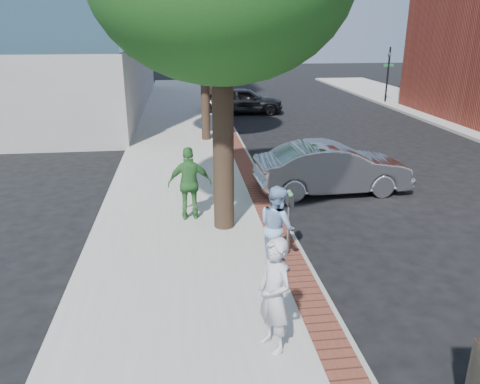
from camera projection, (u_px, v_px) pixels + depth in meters
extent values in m
plane|color=black|center=(259.00, 264.00, 10.53)|extent=(120.00, 120.00, 0.00)
cube|color=#9E9991|center=(186.00, 165.00, 17.81)|extent=(5.00, 60.00, 0.15)
cube|color=brown|center=(243.00, 161.00, 18.04)|extent=(0.60, 60.00, 0.01)
cube|color=gray|center=(252.00, 163.00, 18.11)|extent=(0.10, 60.00, 0.15)
cylinder|color=black|center=(218.00, 78.00, 30.58)|extent=(0.12, 0.12, 3.80)
imported|color=black|center=(218.00, 61.00, 30.22)|extent=(0.18, 0.15, 0.90)
cube|color=#1E7238|center=(218.00, 67.00, 30.35)|extent=(0.70, 0.03, 0.18)
cylinder|color=black|center=(388.00, 76.00, 31.94)|extent=(0.12, 0.12, 3.80)
imported|color=black|center=(389.00, 59.00, 31.57)|extent=(0.18, 0.15, 0.90)
cube|color=#1E7238|center=(389.00, 65.00, 31.70)|extent=(0.70, 0.03, 0.18)
cylinder|color=black|center=(223.00, 143.00, 11.45)|extent=(0.52, 0.52, 4.40)
cylinder|color=black|center=(205.00, 97.00, 21.01)|extent=(0.40, 0.40, 3.85)
ellipsoid|color=#184213|center=(203.00, 20.00, 19.92)|extent=(4.80, 4.80, 3.94)
cylinder|color=gray|center=(289.00, 228.00, 10.61)|extent=(0.07, 0.07, 1.15)
cube|color=#2D3030|center=(291.00, 201.00, 10.30)|extent=(0.12, 0.14, 0.24)
cube|color=#2D3030|center=(289.00, 198.00, 10.47)|extent=(0.12, 0.14, 0.24)
sphere|color=#3F8C4C|center=(291.00, 195.00, 10.25)|extent=(0.11, 0.11, 0.11)
sphere|color=#3F8C4C|center=(289.00, 192.00, 10.42)|extent=(0.11, 0.11, 0.11)
imported|color=silver|center=(274.00, 296.00, 7.25)|extent=(0.71, 0.83, 1.91)
imported|color=#8CADD8|center=(277.00, 226.00, 9.92)|extent=(0.93, 1.05, 1.80)
imported|color=#397E39|center=(190.00, 184.00, 12.36)|extent=(1.16, 0.50, 1.97)
imported|color=#A5A7AC|center=(332.00, 168.00, 14.86)|extent=(4.94, 1.90, 1.61)
imported|color=black|center=(244.00, 100.00, 28.59)|extent=(4.87, 2.29, 1.61)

